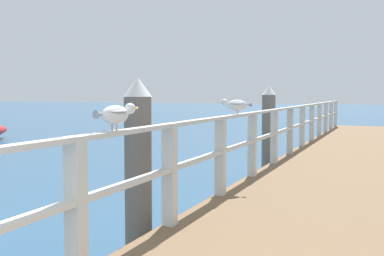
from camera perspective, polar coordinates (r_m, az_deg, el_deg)
name	(u,v)px	position (r m, az deg, el deg)	size (l,w,h in m)	color
pier_deck	(348,167)	(10.69, 17.76, -4.37)	(2.61, 20.20, 0.45)	brown
pier_railing	(290,125)	(10.76, 11.35, 0.36)	(0.12, 18.72, 1.01)	beige
dock_piling_near	(138,170)	(5.07, -6.28, -4.90)	(0.29, 0.29, 1.92)	#6B6056
dock_piling_far	(268,131)	(10.46, 8.89, -0.29)	(0.29, 0.29, 1.92)	#6B6056
seagull_foreground	(116,114)	(3.90, -8.86, 1.67)	(0.22, 0.47, 0.21)	white
seagull_background	(236,105)	(6.90, 5.17, 2.73)	(0.46, 0.25, 0.21)	white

